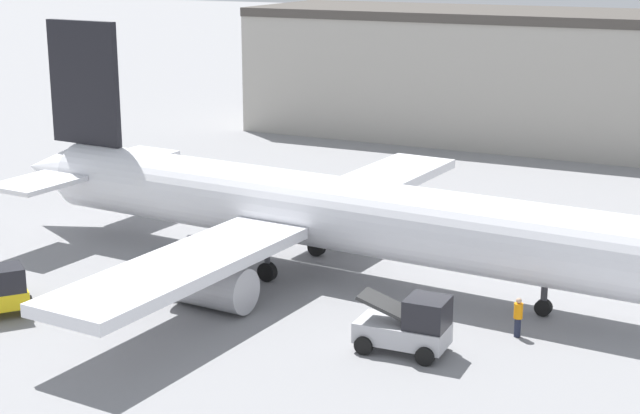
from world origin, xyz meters
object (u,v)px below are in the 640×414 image
ground_crew_worker (518,316)px  pushback_tug (1,288)px  baggage_tug (188,268)px  airplane (302,209)px  belt_loader_truck (409,326)px

ground_crew_worker → pushback_tug: 21.36m
baggage_tug → ground_crew_worker: bearing=-17.8°
airplane → belt_loader_truck: 10.88m
pushback_tug → baggage_tug: bearing=81.3°
airplane → pushback_tug: (-8.83, -10.41, -1.99)m
belt_loader_truck → airplane: bearing=137.7°
airplane → belt_loader_truck: airplane is taller
airplane → ground_crew_worker: airplane is taller
ground_crew_worker → pushback_tug: bearing=129.7°
airplane → belt_loader_truck: size_ratio=10.41×
ground_crew_worker → pushback_tug: size_ratio=0.42×
ground_crew_worker → belt_loader_truck: size_ratio=0.46×
baggage_tug → belt_loader_truck: 11.42m
baggage_tug → belt_loader_truck: size_ratio=0.99×
ground_crew_worker → belt_loader_truck: (-3.26, -3.34, 0.22)m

